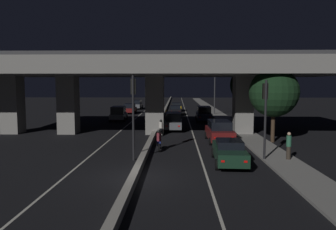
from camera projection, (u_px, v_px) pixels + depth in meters
The scene contains 23 objects.
ground_plane at pixel (135, 178), 16.28m from camera, with size 200.00×200.00×0.00m, color black.
lane_line_left_inner at pixel (141, 114), 51.21m from camera, with size 0.12×126.00×0.00m, color beige.
lane_line_right_inner at pixel (187, 114), 51.02m from camera, with size 0.12×126.00×0.00m, color beige.
median_divider at pixel (164, 113), 51.10m from camera, with size 0.38×126.00×0.40m, color gray.
sidewalk_right at pixel (224, 119), 43.92m from camera, with size 2.17×126.00×0.13m, color gray.
elevated_overpass at pixel (151, 71), 30.38m from camera, with size 34.24×12.41×7.75m.
traffic_light_left_of_median at pixel (133, 103), 19.84m from camera, with size 0.30×0.49×5.18m.
traffic_light_right_of_median at pixel (265, 106), 19.65m from camera, with size 0.30×0.49×4.90m.
street_lamp at pixel (212, 84), 49.42m from camera, with size 2.76×0.32×7.93m.
car_dark_green_lead at pixel (229, 151), 19.15m from camera, with size 1.98×4.82×1.42m.
car_dark_red_second at pixel (219, 131), 26.44m from camera, with size 2.07×4.65×1.73m.
car_grey_third at pixel (173, 121), 32.91m from camera, with size 1.90×4.00×1.82m.
car_dark_blue_fourth at pixel (204, 114), 40.76m from camera, with size 1.97×4.04×1.91m.
car_black_fifth at pixel (175, 110), 49.33m from camera, with size 1.87×4.14×1.46m.
car_taxi_yellow_sixth at pixel (176, 107), 57.02m from camera, with size 1.83×3.96×1.45m.
car_silver_lead_oncoming at pixel (118, 113), 41.44m from camera, with size 2.12×4.12×1.87m.
car_dark_red_second_oncoming at pixel (130, 108), 52.21m from camera, with size 1.96×4.19×1.58m.
car_grey_third_oncoming at pixel (137, 104), 61.56m from camera, with size 1.96×4.33×1.70m.
motorcycle_blue_filtering_near at pixel (159, 142), 23.01m from camera, with size 0.34×1.76×1.48m.
motorcycle_black_filtering_mid at pixel (161, 128), 29.95m from camera, with size 0.32×1.78×1.44m.
pedestrian_on_sidewalk at pixel (289, 146), 19.68m from camera, with size 0.30×0.30×1.65m.
roadside_tree_kerbside_near at pixel (274, 92), 25.99m from camera, with size 3.92×3.92×5.97m.
roadside_tree_kerbside_mid at pixel (248, 85), 35.29m from camera, with size 3.86×3.86×6.52m.
Camera 1 is at (2.05, -15.87, 4.64)m, focal length 35.00 mm.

